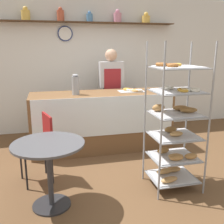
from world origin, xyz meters
TOP-DOWN VIEW (x-y plane):
  - ground_plane at (0.00, 0.00)m, footprint 14.00×14.00m
  - back_wall at (-0.00, 2.35)m, footprint 10.00×0.30m
  - display_counter at (0.00, 1.17)m, footprint 2.35×0.75m
  - pastry_rack at (0.60, -0.33)m, footprint 0.61×0.53m
  - person_worker at (0.32, 1.77)m, footprint 0.45×0.23m
  - cafe_table at (-0.89, -0.40)m, footprint 0.77×0.77m
  - cafe_chair at (-0.98, 0.23)m, footprint 0.47×0.47m
  - coffee_carafe at (-0.43, 1.10)m, footprint 0.12×0.12m
  - donut_tray_counter at (0.54, 1.17)m, footprint 0.44×0.29m

SIDE VIEW (x-z plane):
  - ground_plane at x=0.00m, z-range 0.00..0.00m
  - display_counter at x=0.00m, z-range 0.00..0.97m
  - cafe_chair at x=-0.98m, z-range 0.10..0.99m
  - cafe_table at x=-0.89m, z-range 0.19..0.93m
  - pastry_rack at x=0.60m, z-range -0.09..1.69m
  - person_worker at x=0.32m, z-range 0.08..1.76m
  - donut_tray_counter at x=0.54m, z-range 0.97..1.02m
  - coffee_carafe at x=-0.43m, z-range 0.97..1.30m
  - back_wall at x=0.00m, z-range 0.02..2.72m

